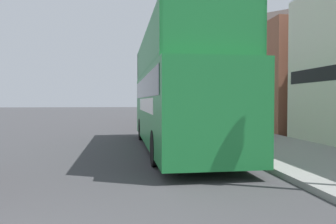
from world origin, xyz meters
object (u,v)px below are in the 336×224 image
tour_bus (177,100)px  lamp_post_second (216,63)px  parked_car_ahead_of_bus (163,119)px  lamp_post_third (186,79)px

tour_bus → lamp_post_second: size_ratio=2.12×
parked_car_ahead_of_bus → lamp_post_second: size_ratio=0.86×
lamp_post_second → tour_bus: bearing=-136.5°
lamp_post_second → lamp_post_third: size_ratio=1.06×
tour_bus → lamp_post_third: size_ratio=2.24×
tour_bus → parked_car_ahead_of_bus: 8.48m
tour_bus → lamp_post_third: bearing=76.6°
parked_car_ahead_of_bus → lamp_post_second: lamp_post_second is taller
lamp_post_second → lamp_post_third: bearing=88.3°
lamp_post_second → lamp_post_third: 8.05m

